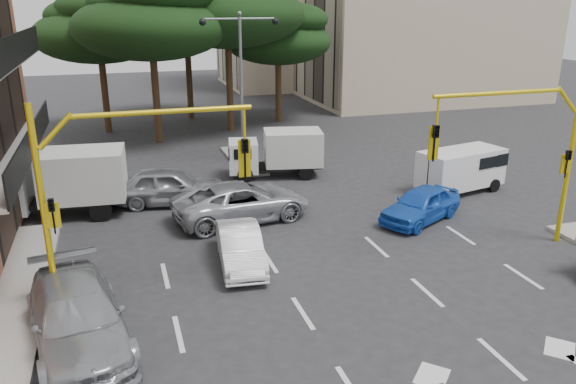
{
  "coord_description": "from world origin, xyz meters",
  "views": [
    {
      "loc": [
        -6.58,
        -13.2,
        8.41
      ],
      "look_at": [
        -0.61,
        5.83,
        1.6
      ],
      "focal_mm": 35.0,
      "sensor_mm": 36.0,
      "label": 1
    }
  ],
  "objects_px": {
    "signal_mast_left": "(112,178)",
    "car_blue_compact": "(421,205)",
    "car_silver_wagon": "(78,318)",
    "van_white": "(461,170)",
    "car_silver_cross_a": "(242,201)",
    "car_silver_cross_b": "(169,186)",
    "signal_mast_right": "(531,142)",
    "box_truck_b": "(276,154)",
    "street_lamp_center": "(241,61)",
    "box_truck_a": "(59,184)",
    "car_white_hatch": "(240,247)"
  },
  "relations": [
    {
      "from": "box_truck_a",
      "to": "box_truck_b",
      "type": "bearing_deg",
      "value": -69.85
    },
    {
      "from": "car_silver_cross_a",
      "to": "box_truck_a",
      "type": "relative_size",
      "value": 1.01
    },
    {
      "from": "car_silver_cross_b",
      "to": "van_white",
      "type": "relative_size",
      "value": 1.2
    },
    {
      "from": "signal_mast_left",
      "to": "car_silver_cross_a",
      "type": "height_order",
      "value": "signal_mast_left"
    },
    {
      "from": "car_white_hatch",
      "to": "car_blue_compact",
      "type": "relative_size",
      "value": 0.97
    },
    {
      "from": "street_lamp_center",
      "to": "car_silver_cross_b",
      "type": "relative_size",
      "value": 1.61
    },
    {
      "from": "car_silver_cross_b",
      "to": "signal_mast_left",
      "type": "bearing_deg",
      "value": 176.6
    },
    {
      "from": "signal_mast_right",
      "to": "street_lamp_center",
      "type": "bearing_deg",
      "value": 115.91
    },
    {
      "from": "car_white_hatch",
      "to": "car_silver_cross_b",
      "type": "bearing_deg",
      "value": 109.3
    },
    {
      "from": "van_white",
      "to": "car_silver_wagon",
      "type": "bearing_deg",
      "value": -76.62
    },
    {
      "from": "car_blue_compact",
      "to": "car_silver_wagon",
      "type": "xyz_separation_m",
      "value": [
        -12.76,
        -5.05,
        0.11
      ]
    },
    {
      "from": "car_blue_compact",
      "to": "box_truck_b",
      "type": "height_order",
      "value": "box_truck_b"
    },
    {
      "from": "car_silver_cross_a",
      "to": "car_white_hatch",
      "type": "bearing_deg",
      "value": 157.41
    },
    {
      "from": "box_truck_b",
      "to": "signal_mast_left",
      "type": "bearing_deg",
      "value": 155.97
    },
    {
      "from": "car_silver_wagon",
      "to": "van_white",
      "type": "relative_size",
      "value": 1.36
    },
    {
      "from": "car_white_hatch",
      "to": "box_truck_a",
      "type": "distance_m",
      "value": 9.02
    },
    {
      "from": "car_silver_cross_a",
      "to": "car_blue_compact",
      "type": "bearing_deg",
      "value": -117.24
    },
    {
      "from": "street_lamp_center",
      "to": "car_silver_cross_a",
      "type": "bearing_deg",
      "value": -103.36
    },
    {
      "from": "car_silver_cross_b",
      "to": "car_silver_wagon",
      "type": "bearing_deg",
      "value": 172.98
    },
    {
      "from": "signal_mast_right",
      "to": "box_truck_b",
      "type": "relative_size",
      "value": 1.28
    },
    {
      "from": "street_lamp_center",
      "to": "box_truck_b",
      "type": "xyz_separation_m",
      "value": [
        1.0,
        -3.07,
        -4.27
      ]
    },
    {
      "from": "signal_mast_left",
      "to": "car_silver_wagon",
      "type": "bearing_deg",
      "value": -123.67
    },
    {
      "from": "car_silver_wagon",
      "to": "car_silver_cross_b",
      "type": "xyz_separation_m",
      "value": [
        3.36,
        10.07,
        0.03
      ]
    },
    {
      "from": "signal_mast_right",
      "to": "box_truck_a",
      "type": "bearing_deg",
      "value": 152.35
    },
    {
      "from": "car_blue_compact",
      "to": "van_white",
      "type": "xyz_separation_m",
      "value": [
        3.63,
        2.75,
        0.32
      ]
    },
    {
      "from": "car_silver_wagon",
      "to": "car_silver_cross_a",
      "type": "relative_size",
      "value": 0.98
    },
    {
      "from": "signal_mast_left",
      "to": "box_truck_a",
      "type": "relative_size",
      "value": 1.09
    },
    {
      "from": "car_silver_cross_a",
      "to": "car_silver_cross_b",
      "type": "relative_size",
      "value": 1.15
    },
    {
      "from": "signal_mast_right",
      "to": "van_white",
      "type": "distance_m",
      "value": 6.91
    },
    {
      "from": "car_silver_wagon",
      "to": "box_truck_a",
      "type": "distance_m",
      "value": 10.08
    },
    {
      "from": "car_silver_wagon",
      "to": "box_truck_a",
      "type": "height_order",
      "value": "box_truck_a"
    },
    {
      "from": "van_white",
      "to": "box_truck_b",
      "type": "bearing_deg",
      "value": -135.27
    },
    {
      "from": "van_white",
      "to": "car_silver_cross_a",
      "type": "bearing_deg",
      "value": -99.43
    },
    {
      "from": "signal_mast_left",
      "to": "car_blue_compact",
      "type": "relative_size",
      "value": 1.49
    },
    {
      "from": "signal_mast_right",
      "to": "car_white_hatch",
      "type": "height_order",
      "value": "signal_mast_right"
    },
    {
      "from": "street_lamp_center",
      "to": "van_white",
      "type": "distance_m",
      "value": 12.4
    },
    {
      "from": "signal_mast_left",
      "to": "car_silver_cross_a",
      "type": "bearing_deg",
      "value": 49.32
    },
    {
      "from": "car_silver_wagon",
      "to": "car_blue_compact",
      "type": "bearing_deg",
      "value": 11.72
    },
    {
      "from": "signal_mast_left",
      "to": "car_blue_compact",
      "type": "xyz_separation_m",
      "value": [
        11.61,
        3.32,
        -3.2
      ]
    },
    {
      "from": "signal_mast_left",
      "to": "box_truck_b",
      "type": "xyz_separation_m",
      "value": [
        7.8,
        10.94,
        -2.73
      ]
    },
    {
      "from": "signal_mast_right",
      "to": "signal_mast_left",
      "type": "distance_m",
      "value": 13.61
    },
    {
      "from": "car_white_hatch",
      "to": "box_truck_a",
      "type": "relative_size",
      "value": 0.71
    },
    {
      "from": "car_silver_cross_a",
      "to": "box_truck_a",
      "type": "distance_m",
      "value": 7.52
    },
    {
      "from": "signal_mast_right",
      "to": "car_silver_wagon",
      "type": "distance_m",
      "value": 15.18
    },
    {
      "from": "street_lamp_center",
      "to": "signal_mast_left",
      "type": "bearing_deg",
      "value": -115.91
    },
    {
      "from": "car_silver_cross_b",
      "to": "box_truck_a",
      "type": "bearing_deg",
      "value": 102.28
    },
    {
      "from": "signal_mast_right",
      "to": "signal_mast_left",
      "type": "height_order",
      "value": "same"
    },
    {
      "from": "car_silver_cross_b",
      "to": "van_white",
      "type": "bearing_deg",
      "value": -88.46
    },
    {
      "from": "signal_mast_right",
      "to": "van_white",
      "type": "xyz_separation_m",
      "value": [
        1.63,
        6.07,
        -2.88
      ]
    },
    {
      "from": "signal_mast_left",
      "to": "car_silver_cross_a",
      "type": "distance_m",
      "value": 8.0
    }
  ]
}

